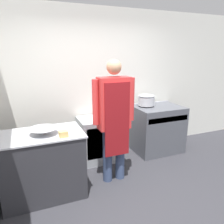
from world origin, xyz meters
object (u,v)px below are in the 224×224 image
at_px(person_cook, 114,115).
at_px(mixing_bowl, 43,131).
at_px(fridge_unit, 99,139).
at_px(plastic_tub, 63,134).
at_px(stock_pot, 146,100).
at_px(stove, 157,129).

height_order(person_cook, mixing_bowl, person_cook).
xyz_separation_m(fridge_unit, plastic_tub, (-0.78, -0.93, 0.54)).
distance_m(fridge_unit, mixing_bowl, 1.37).
distance_m(fridge_unit, stock_pot, 1.18).
bearing_deg(stove, mixing_bowl, -163.09).
xyz_separation_m(stove, fridge_unit, (-1.19, 0.08, -0.06)).
relative_size(mixing_bowl, plastic_tub, 3.41).
relative_size(person_cook, mixing_bowl, 4.98).
relative_size(fridge_unit, person_cook, 0.43).
bearing_deg(fridge_unit, stock_pot, 2.48).
xyz_separation_m(stove, mixing_bowl, (-2.20, -0.67, 0.48)).
xyz_separation_m(person_cook, mixing_bowl, (-1.00, -0.02, -0.11)).
bearing_deg(stock_pot, stove, -30.24).
relative_size(stove, fridge_unit, 1.17).
relative_size(stove, person_cook, 0.51).
height_order(stove, person_cook, person_cook).
distance_m(mixing_bowl, stock_pot, 2.15).
relative_size(plastic_tub, stock_pot, 0.34).
height_order(mixing_bowl, plastic_tub, mixing_bowl).
bearing_deg(mixing_bowl, stove, 16.91).
height_order(person_cook, stock_pot, person_cook).
height_order(fridge_unit, stock_pot, stock_pot).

